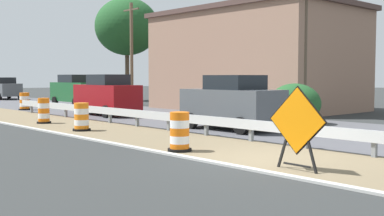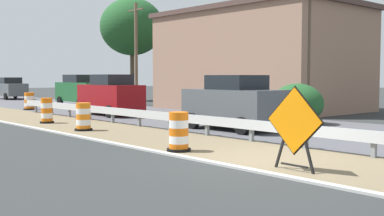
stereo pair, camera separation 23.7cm
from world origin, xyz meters
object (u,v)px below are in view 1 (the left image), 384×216
car_trailing_near_lane (4,88)px  utility_pole_near (305,39)px  car_lead_far_lane (232,103)px  utility_pole_mid (132,52)px  warning_sign_diamond (297,124)px  traffic_barrel_farther (25,102)px  car_lead_near_lane (107,95)px  traffic_barrel_nearest (180,134)px  traffic_barrel_close (82,118)px  car_mid_far_lane (76,90)px  traffic_barrel_mid (44,112)px

car_trailing_near_lane → utility_pole_near: (3.24, -30.91, 2.95)m
car_trailing_near_lane → car_lead_far_lane: size_ratio=1.09×
car_trailing_near_lane → utility_pole_mid: (3.24, -15.98, 2.87)m
car_lead_far_lane → utility_pole_mid: bearing=-22.7°
utility_pole_near → warning_sign_diamond: bearing=-146.3°
warning_sign_diamond → car_lead_far_lane: bearing=-125.6°
traffic_barrel_farther → car_lead_near_lane: size_ratio=0.25×
traffic_barrel_nearest → traffic_barrel_close: 6.45m
traffic_barrel_close → car_mid_far_lane: bearing=61.8°
utility_pole_mid → warning_sign_diamond: bearing=-117.0°
utility_pole_mid → traffic_barrel_nearest: bearing=-121.8°
car_trailing_near_lane → car_lead_far_lane: (-3.25, -32.00, 0.06)m
utility_pole_mid → car_trailing_near_lane: bearing=101.5°
car_mid_far_lane → traffic_barrel_close: bearing=-27.3°
traffic_barrel_mid → car_trailing_near_lane: car_trailing_near_lane is taller
traffic_barrel_farther → utility_pole_near: 17.69m
traffic_barrel_nearest → utility_pole_mid: utility_pole_mid is taller
warning_sign_diamond → traffic_barrel_nearest: bearing=-86.4°
traffic_barrel_mid → car_lead_far_lane: car_lead_far_lane is taller
traffic_barrel_mid → utility_pole_near: size_ratio=0.15×
utility_pole_near → traffic_barrel_farther: bearing=117.0°
car_lead_far_lane → car_mid_far_lane: size_ratio=0.85×
car_mid_far_lane → utility_pole_mid: utility_pole_mid is taller
warning_sign_diamond → traffic_barrel_farther: bearing=-97.2°
car_trailing_near_lane → car_mid_far_lane: (0.02, -13.60, 0.10)m
utility_pole_near → car_lead_near_lane: bearing=127.2°
traffic_barrel_mid → car_lead_near_lane: 4.99m
traffic_barrel_nearest → traffic_barrel_close: traffic_barrel_nearest is taller
car_lead_near_lane → car_mid_far_lane: size_ratio=0.92×
warning_sign_diamond → traffic_barrel_farther: size_ratio=1.74×
car_lead_near_lane → utility_pole_mid: (6.31, 6.60, 2.78)m
warning_sign_diamond → traffic_barrel_farther: (3.62, 23.13, -0.54)m
warning_sign_diamond → traffic_barrel_close: 10.30m
car_mid_far_lane → car_lead_near_lane: bearing=-18.1°
traffic_barrel_farther → car_trailing_near_lane: 16.15m
traffic_barrel_nearest → traffic_barrel_mid: traffic_barrel_mid is taller
car_mid_far_lane → car_lead_far_lane: bearing=-9.2°
traffic_barrel_close → car_mid_far_lane: (7.88, 14.71, 0.63)m
utility_pole_mid → traffic_barrel_mid: bearing=-141.8°
car_trailing_near_lane → warning_sign_diamond: bearing=-9.8°
warning_sign_diamond → traffic_barrel_nearest: (-0.13, 3.85, -0.54)m
traffic_barrel_close → car_lead_far_lane: size_ratio=0.27×
traffic_barrel_close → traffic_barrel_farther: bearing=76.0°
traffic_barrel_mid → traffic_barrel_farther: 9.55m
car_lead_far_lane → car_mid_far_lane: bearing=-10.7°
traffic_barrel_close → traffic_barrel_mid: (0.23, 3.79, 0.03)m
traffic_barrel_close → utility_pole_near: bearing=-13.2°
utility_pole_near → utility_pole_mid: size_ratio=1.02×
warning_sign_diamond → car_lead_near_lane: (5.19, 16.01, 0.07)m
warning_sign_diamond → traffic_barrel_nearest: 3.88m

